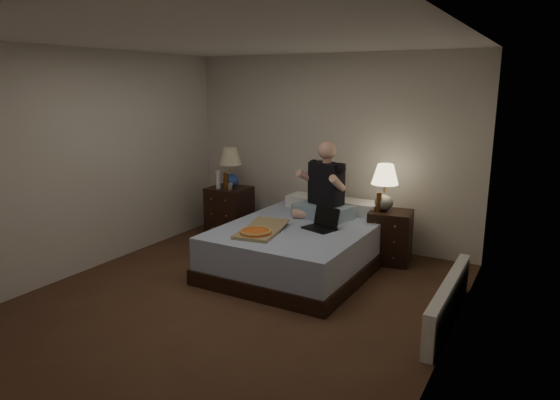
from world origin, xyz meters
The scene contains 19 objects.
floor centered at (0.00, 0.00, 0.00)m, with size 4.00×4.50×0.00m, color brown.
ceiling centered at (0.00, 0.00, 2.50)m, with size 4.00×4.50×0.00m, color white.
wall_back centered at (0.00, 2.25, 1.25)m, with size 4.00×2.50×0.00m, color silver.
wall_front centered at (0.00, -2.25, 1.25)m, with size 4.00×2.50×0.00m, color silver.
wall_left centered at (-2.00, 0.00, 1.25)m, with size 4.50×2.50×0.00m, color silver.
wall_right centered at (2.00, 0.00, 1.25)m, with size 4.50×2.50×0.00m, color silver.
bed centered at (0.15, 1.14, 0.26)m, with size 1.57×2.10×0.52m, color #5F7FBF.
nightstand_left centered at (-1.31, 1.78, 0.35)m, with size 0.54×0.49×0.70m, color black.
nightstand_right centered at (0.99, 1.84, 0.32)m, with size 0.49×0.44×0.63m, color black.
lamp_left centered at (-1.30, 1.82, 0.98)m, with size 0.32×0.32×0.56m, color #284695, non-canonical shape.
lamp_right centered at (0.90, 1.84, 0.91)m, with size 0.32×0.32×0.56m, color gray, non-canonical shape.
water_bottle centered at (-1.40, 1.66, 0.83)m, with size 0.07×0.07×0.25m, color white.
soda_can centered at (-1.20, 1.66, 0.75)m, with size 0.07×0.07×0.10m, color beige.
beer_bottle_left centered at (-1.28, 1.67, 0.82)m, with size 0.06×0.06×0.23m, color #5B310D.
beer_bottle_right centered at (0.86, 1.75, 0.75)m, with size 0.06×0.06×0.23m, color #522B0B.
person centered at (0.24, 1.54, 0.99)m, with size 0.66×0.52×0.93m, color black, non-canonical shape.
laptop centered at (0.41, 1.07, 0.64)m, with size 0.34×0.28×0.24m, color black, non-canonical shape.
pizza_box centered at (-0.08, 0.50, 0.56)m, with size 0.40×0.76×0.08m, color tan, non-canonical shape.
radiator centered at (1.93, 0.55, 0.20)m, with size 0.10×1.60×0.40m, color white.
Camera 1 is at (2.63, -3.83, 2.10)m, focal length 32.00 mm.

